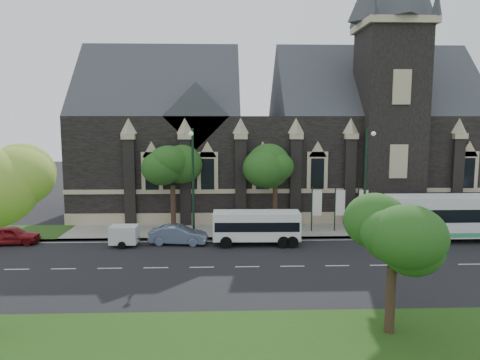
{
  "coord_description": "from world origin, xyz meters",
  "views": [
    {
      "loc": [
        -1.5,
        -28.81,
        9.56
      ],
      "look_at": [
        -0.27,
        6.0,
        5.01
      ],
      "focal_mm": 33.84,
      "sensor_mm": 36.0,
      "label": 1
    }
  ],
  "objects_px": {
    "tree_walk_left": "(175,165)",
    "sedan": "(178,235)",
    "banner_flag_center": "(338,205)",
    "car_far_red": "(11,235)",
    "tour_coach": "(466,216)",
    "box_trailer": "(124,235)",
    "banner_flag_left": "(315,205)",
    "tree_walk_right": "(278,164)",
    "shuttle_bus": "(257,225)",
    "street_lamp_near": "(366,176)",
    "banner_flag_right": "(361,205)",
    "street_lamp_mid": "(193,177)",
    "tree_park_east": "(396,232)"
  },
  "relations": [
    {
      "from": "street_lamp_near",
      "to": "shuttle_bus",
      "type": "height_order",
      "value": "street_lamp_near"
    },
    {
      "from": "banner_flag_center",
      "to": "banner_flag_right",
      "type": "xyz_separation_m",
      "value": [
        2.0,
        0.0,
        0.0
      ]
    },
    {
      "from": "tree_park_east",
      "to": "car_far_red",
      "type": "distance_m",
      "value": 29.1
    },
    {
      "from": "tree_walk_right",
      "to": "street_lamp_near",
      "type": "height_order",
      "value": "street_lamp_near"
    },
    {
      "from": "street_lamp_near",
      "to": "shuttle_bus",
      "type": "distance_m",
      "value": 9.82
    },
    {
      "from": "tree_park_east",
      "to": "shuttle_bus",
      "type": "bearing_deg",
      "value": 109.24
    },
    {
      "from": "tree_park_east",
      "to": "tree_walk_right",
      "type": "distance_m",
      "value": 20.29
    },
    {
      "from": "banner_flag_center",
      "to": "tree_walk_right",
      "type": "bearing_deg",
      "value": 161.36
    },
    {
      "from": "banner_flag_center",
      "to": "sedan",
      "type": "distance_m",
      "value": 13.88
    },
    {
      "from": "car_far_red",
      "to": "sedan",
      "type": "bearing_deg",
      "value": -96.65
    },
    {
      "from": "banner_flag_left",
      "to": "banner_flag_center",
      "type": "relative_size",
      "value": 1.0
    },
    {
      "from": "tree_walk_left",
      "to": "tour_coach",
      "type": "relative_size",
      "value": 0.61
    },
    {
      "from": "street_lamp_near",
      "to": "tree_walk_right",
      "type": "bearing_deg",
      "value": 151.94
    },
    {
      "from": "tree_walk_right",
      "to": "street_lamp_near",
      "type": "distance_m",
      "value": 7.72
    },
    {
      "from": "tree_walk_left",
      "to": "car_far_red",
      "type": "xyz_separation_m",
      "value": [
        -12.33,
        -4.5,
        -5.02
      ]
    },
    {
      "from": "tree_park_east",
      "to": "sedan",
      "type": "bearing_deg",
      "value": 126.8
    },
    {
      "from": "shuttle_bus",
      "to": "banner_flag_right",
      "type": "bearing_deg",
      "value": 21.92
    },
    {
      "from": "tree_park_east",
      "to": "banner_flag_center",
      "type": "relative_size",
      "value": 1.57
    },
    {
      "from": "banner_flag_center",
      "to": "street_lamp_near",
      "type": "bearing_deg",
      "value": -48.07
    },
    {
      "from": "car_far_red",
      "to": "shuttle_bus",
      "type": "bearing_deg",
      "value": -96.92
    },
    {
      "from": "shuttle_bus",
      "to": "box_trailer",
      "type": "distance_m",
      "value": 10.23
    },
    {
      "from": "tree_walk_left",
      "to": "sedan",
      "type": "bearing_deg",
      "value": -82.08
    },
    {
      "from": "tour_coach",
      "to": "sedan",
      "type": "distance_m",
      "value": 23.03
    },
    {
      "from": "banner_flag_right",
      "to": "car_far_red",
      "type": "height_order",
      "value": "banner_flag_right"
    },
    {
      "from": "street_lamp_mid",
      "to": "sedan",
      "type": "height_order",
      "value": "street_lamp_mid"
    },
    {
      "from": "street_lamp_near",
      "to": "box_trailer",
      "type": "relative_size",
      "value": 3.0
    },
    {
      "from": "street_lamp_mid",
      "to": "banner_flag_left",
      "type": "xyz_separation_m",
      "value": [
        10.29,
        1.91,
        -2.73
      ]
    },
    {
      "from": "tree_walk_left",
      "to": "street_lamp_mid",
      "type": "relative_size",
      "value": 0.85
    },
    {
      "from": "tour_coach",
      "to": "banner_flag_right",
      "type": "bearing_deg",
      "value": 158.79
    },
    {
      "from": "tree_park_east",
      "to": "sedan",
      "type": "distance_m",
      "value": 19.24
    },
    {
      "from": "tree_park_east",
      "to": "sedan",
      "type": "xyz_separation_m",
      "value": [
        -11.29,
        15.09,
        -3.88
      ]
    },
    {
      "from": "banner_flag_center",
      "to": "tree_park_east",
      "type": "bearing_deg",
      "value": -96.57
    },
    {
      "from": "banner_flag_left",
      "to": "car_far_red",
      "type": "distance_m",
      "value": 24.64
    },
    {
      "from": "shuttle_bus",
      "to": "banner_flag_center",
      "type": "bearing_deg",
      "value": 26.98
    },
    {
      "from": "street_lamp_mid",
      "to": "shuttle_bus",
      "type": "xyz_separation_m",
      "value": [
        5.01,
        -1.63,
        -3.61
      ]
    },
    {
      "from": "street_lamp_mid",
      "to": "banner_flag_center",
      "type": "height_order",
      "value": "street_lamp_mid"
    },
    {
      "from": "banner_flag_center",
      "to": "shuttle_bus",
      "type": "relative_size",
      "value": 0.59
    },
    {
      "from": "street_lamp_mid",
      "to": "tour_coach",
      "type": "xyz_separation_m",
      "value": [
        21.89,
        -1.01,
        -3.13
      ]
    },
    {
      "from": "box_trailer",
      "to": "car_far_red",
      "type": "relative_size",
      "value": 0.71
    },
    {
      "from": "banner_flag_center",
      "to": "banner_flag_left",
      "type": "bearing_deg",
      "value": 180.0
    },
    {
      "from": "sedan",
      "to": "street_lamp_near",
      "type": "bearing_deg",
      "value": -79.01
    },
    {
      "from": "tree_walk_right",
      "to": "box_trailer",
      "type": "xyz_separation_m",
      "value": [
        -12.41,
        -5.41,
        -4.91
      ]
    },
    {
      "from": "banner_flag_center",
      "to": "car_far_red",
      "type": "height_order",
      "value": "banner_flag_center"
    },
    {
      "from": "banner_flag_right",
      "to": "sedan",
      "type": "relative_size",
      "value": 0.89
    },
    {
      "from": "tree_walk_right",
      "to": "shuttle_bus",
      "type": "height_order",
      "value": "tree_walk_right"
    },
    {
      "from": "street_lamp_near",
      "to": "street_lamp_mid",
      "type": "bearing_deg",
      "value": 180.0
    },
    {
      "from": "tree_walk_right",
      "to": "street_lamp_near",
      "type": "xyz_separation_m",
      "value": [
        6.79,
        -3.62,
        -0.71
      ]
    },
    {
      "from": "tour_coach",
      "to": "car_far_red",
      "type": "height_order",
      "value": "tour_coach"
    },
    {
      "from": "tour_coach",
      "to": "box_trailer",
      "type": "bearing_deg",
      "value": -178.54
    },
    {
      "from": "street_lamp_near",
      "to": "tour_coach",
      "type": "bearing_deg",
      "value": -7.33
    }
  ]
}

